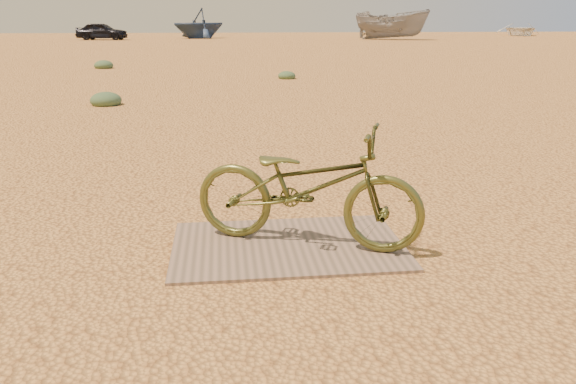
{
  "coord_description": "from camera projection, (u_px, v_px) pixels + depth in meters",
  "views": [
    {
      "loc": [
        -0.54,
        -3.96,
        1.59
      ],
      "look_at": [
        -0.1,
        -0.23,
        0.42
      ],
      "focal_mm": 35.0,
      "sensor_mm": 36.0,
      "label": 1
    }
  ],
  "objects": [
    {
      "name": "ground",
      "position": [
        297.0,
        235.0,
        4.29
      ],
      "size": [
        120.0,
        120.0,
        0.0
      ],
      "primitive_type": "plane",
      "color": "#DC9F50",
      "rests_on": "ground"
    },
    {
      "name": "plywood_board",
      "position": [
        288.0,
        246.0,
        4.06
      ],
      "size": [
        1.66,
        1.07,
        0.02
      ],
      "primitive_type": "cube",
      "color": "#856A57",
      "rests_on": "ground"
    },
    {
      "name": "bicycle",
      "position": [
        307.0,
        186.0,
        3.94
      ],
      "size": [
        1.74,
        1.15,
        0.86
      ],
      "primitive_type": "imported",
      "rotation": [
        0.0,
        0.0,
        1.19
      ],
      "color": "#505424",
      "rests_on": "plywood_board"
    },
    {
      "name": "car",
      "position": [
        102.0,
        31.0,
        41.36
      ],
      "size": [
        3.82,
        2.01,
        1.24
      ],
      "primitive_type": "imported",
      "rotation": [
        0.0,
        0.0,
        1.42
      ],
      "color": "black",
      "rests_on": "ground"
    },
    {
      "name": "boat_far_left",
      "position": [
        199.0,
        23.0,
        44.16
      ],
      "size": [
        5.76,
        5.58,
        2.31
      ],
      "primitive_type": "imported",
      "rotation": [
        0.0,
        0.0,
        -0.99
      ],
      "color": "navy",
      "rests_on": "ground"
    },
    {
      "name": "boat_mid_right",
      "position": [
        391.0,
        25.0,
        41.7
      ],
      "size": [
        5.87,
        4.68,
        2.16
      ],
      "primitive_type": "imported",
      "rotation": [
        0.0,
        0.0,
        1.03
      ],
      "color": "gray",
      "rests_on": "ground"
    },
    {
      "name": "boat_far_right",
      "position": [
        520.0,
        29.0,
        51.31
      ],
      "size": [
        5.56,
        6.42,
        1.11
      ],
      "primitive_type": "imported",
      "rotation": [
        0.0,
        0.0,
        -0.38
      ],
      "color": "silver",
      "rests_on": "ground"
    },
    {
      "name": "kale_a",
      "position": [
        106.0,
        105.0,
        10.64
      ],
      "size": [
        0.58,
        0.58,
        0.32
      ],
      "primitive_type": "ellipsoid",
      "color": "#507049",
      "rests_on": "ground"
    },
    {
      "name": "kale_b",
      "position": [
        287.0,
        79.0,
        15.21
      ],
      "size": [
        0.48,
        0.48,
        0.26
      ],
      "primitive_type": "ellipsoid",
      "color": "#507049",
      "rests_on": "ground"
    },
    {
      "name": "kale_c",
      "position": [
        104.0,
        68.0,
        18.3
      ],
      "size": [
        0.61,
        0.61,
        0.33
      ],
      "primitive_type": "ellipsoid",
      "color": "#507049",
      "rests_on": "ground"
    }
  ]
}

